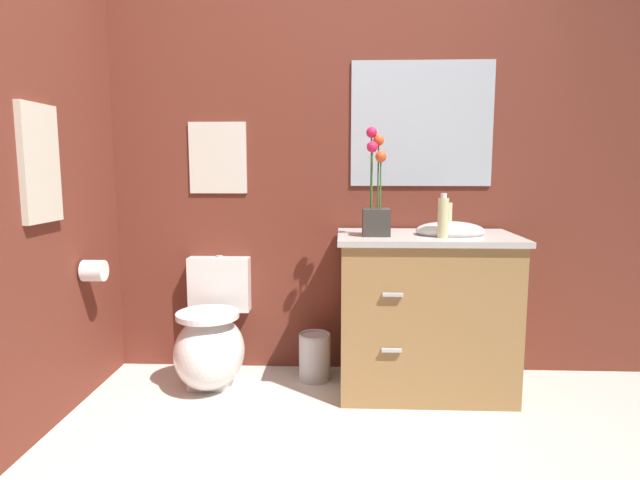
% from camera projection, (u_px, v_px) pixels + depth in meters
% --- Properties ---
extents(wall_back, '(4.00, 0.05, 2.50)m').
position_uv_depth(wall_back, '(367.00, 160.00, 3.10)').
color(wall_back, maroon).
rests_on(wall_back, ground_plane).
extents(wall_left, '(0.05, 3.99, 2.50)m').
position_uv_depth(wall_left, '(2.00, 157.00, 2.15)').
color(wall_left, maroon).
rests_on(wall_left, ground_plane).
extents(toilet, '(0.38, 0.59, 0.69)m').
position_uv_depth(toilet, '(211.00, 342.00, 2.98)').
color(toilet, white).
rests_on(toilet, ground_plane).
extents(vanity_cabinet, '(0.94, 0.56, 1.04)m').
position_uv_depth(vanity_cabinet, '(425.00, 311.00, 2.87)').
color(vanity_cabinet, '#9E7242').
rests_on(vanity_cabinet, ground_plane).
extents(flower_vase, '(0.14, 0.14, 0.56)m').
position_uv_depth(flower_vase, '(376.00, 203.00, 2.75)').
color(flower_vase, '#38332D').
rests_on(flower_vase, vanity_cabinet).
extents(soap_bottle, '(0.05, 0.05, 0.22)m').
position_uv_depth(soap_bottle, '(443.00, 217.00, 2.67)').
color(soap_bottle, beige).
rests_on(soap_bottle, vanity_cabinet).
extents(lotion_bottle, '(0.07, 0.07, 0.19)m').
position_uv_depth(lotion_bottle, '(445.00, 218.00, 2.80)').
color(lotion_bottle, beige).
rests_on(lotion_bottle, vanity_cabinet).
extents(trash_bin, '(0.18, 0.18, 0.27)m').
position_uv_depth(trash_bin, '(315.00, 356.00, 3.05)').
color(trash_bin, '#B7B7BC').
rests_on(trash_bin, ground_plane).
extents(wall_poster, '(0.33, 0.01, 0.41)m').
position_uv_depth(wall_poster, '(218.00, 158.00, 3.10)').
color(wall_poster, silver).
extents(wall_mirror, '(0.80, 0.01, 0.70)m').
position_uv_depth(wall_mirror, '(422.00, 124.00, 3.03)').
color(wall_mirror, '#B2BCC6').
extents(hanging_towel, '(0.03, 0.28, 0.52)m').
position_uv_depth(hanging_towel, '(40.00, 164.00, 2.35)').
color(hanging_towel, beige).
extents(toilet_paper_roll, '(0.11, 0.11, 0.11)m').
position_uv_depth(toilet_paper_roll, '(94.00, 271.00, 2.75)').
color(toilet_paper_roll, white).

